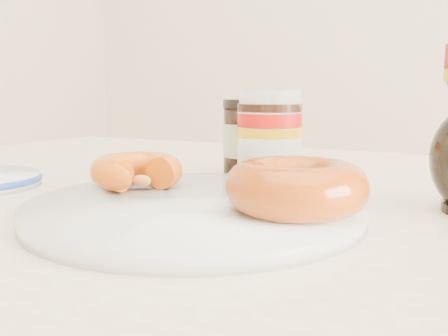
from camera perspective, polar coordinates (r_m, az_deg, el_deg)
The scene contains 6 objects.
dining_table at distance 0.50m, azimuth 8.55°, elevation -13.29°, with size 1.40×0.90×0.75m.
plate at distance 0.43m, azimuth -3.30°, elevation -4.54°, with size 0.28×0.28×0.01m.
donut_bitten at distance 0.49m, azimuth -9.94°, elevation -0.34°, with size 0.09×0.09×0.03m, color #CA440B.
donut_whole at distance 0.38m, azimuth 8.25°, elevation -2.11°, with size 0.11×0.11×0.04m, color #9C360A.
nutella_jar at distance 0.59m, azimuth 5.21°, elevation 4.01°, with size 0.08×0.08×0.11m.
dark_jar at distance 0.65m, azimuth 2.50°, elevation 3.54°, with size 0.06×0.06×0.10m.
Camera 1 is at (0.16, -0.34, 0.85)m, focal length 40.00 mm.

